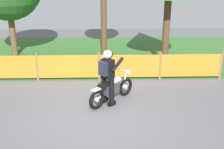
{
  "coord_description": "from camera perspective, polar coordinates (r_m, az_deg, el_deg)",
  "views": [
    {
      "loc": [
        0.2,
        -7.22,
        3.87
      ],
      "look_at": [
        0.42,
        0.68,
        0.9
      ],
      "focal_mm": 45.25,
      "sensor_mm": 36.0,
      "label": 1
    }
  ],
  "objects": [
    {
      "name": "ground",
      "position": [
        8.2,
        -2.83,
        -7.68
      ],
      "size": [
        24.0,
        24.0,
        0.02
      ],
      "primitive_type": "cube",
      "color": "#5B5B60"
    },
    {
      "name": "grass_verge",
      "position": [
        13.7,
        -2.36,
        4.19
      ],
      "size": [
        24.0,
        6.87,
        0.01
      ],
      "primitive_type": "cube",
      "color": "#386B2D",
      "rests_on": "ground"
    },
    {
      "name": "motorcycle_lead",
      "position": [
        8.63,
        0.05,
        -2.88
      ],
      "size": [
        1.4,
        1.42,
        0.89
      ],
      "rotation": [
        0.0,
        0.0,
        0.79
      ],
      "color": "black",
      "rests_on": "ground"
    },
    {
      "name": "rider_lead",
      "position": [
        8.29,
        -0.91,
        -0.01
      ],
      "size": [
        0.76,
        0.77,
        1.69
      ],
      "rotation": [
        0.0,
        0.0,
        0.79
      ],
      "color": "black",
      "rests_on": "ground"
    },
    {
      "name": "barrier_fence",
      "position": [
        10.26,
        -2.63,
        1.64
      ],
      "size": [
        9.03,
        0.08,
        1.05
      ],
      "color": "olive",
      "rests_on": "ground"
    }
  ]
}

